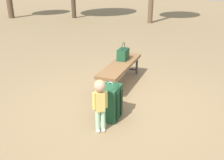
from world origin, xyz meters
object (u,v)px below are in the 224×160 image
at_px(park_bench, 120,67).
at_px(child_standing, 100,98).
at_px(backpack_large, 110,100).
at_px(backpack_small, 113,99).
at_px(handbag, 123,54).

relative_size(park_bench, child_standing, 2.04).
relative_size(child_standing, backpack_large, 1.29).
relative_size(backpack_large, backpack_small, 1.79).
bearing_deg(child_standing, backpack_small, -177.08).
distance_m(park_bench, backpack_small, 1.03).
height_order(park_bench, child_standing, child_standing).
bearing_deg(backpack_small, park_bench, -171.86).
xyz_separation_m(handbag, child_standing, (1.98, 0.20, -0.05)).
distance_m(park_bench, handbag, 0.33).
bearing_deg(park_bench, backpack_small, 8.14).
distance_m(handbag, backpack_large, 1.63).
xyz_separation_m(backpack_large, backpack_small, (-0.31, -0.06, -0.14)).
bearing_deg(handbag, child_standing, 5.71).
xyz_separation_m(park_bench, backpack_small, (0.99, 0.14, -0.22)).
relative_size(handbag, backpack_large, 0.60).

